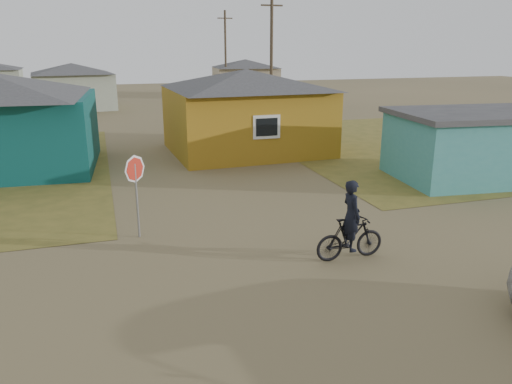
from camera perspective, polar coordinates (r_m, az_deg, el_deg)
ground at (r=11.00m, az=7.08°, el=-10.59°), size 120.00×120.00×0.00m
grass_ne at (r=28.87m, az=22.11°, el=5.36°), size 20.00×18.00×0.00m
house_yellow at (r=24.01m, az=-1.11°, el=9.36°), size 7.72×6.76×3.90m
shed_turquoise at (r=20.90m, az=23.98°, el=4.95°), size 6.71×4.93×2.60m
house_pale_west at (r=43.03m, az=-20.16°, el=11.35°), size 7.04×6.15×3.60m
house_beige_east at (r=50.98m, az=-1.22°, el=12.98°), size 6.95×6.05×3.60m
utility_pole_near at (r=32.67m, az=1.77°, el=15.01°), size 1.40×0.20×8.00m
utility_pole_far at (r=48.31m, az=-3.50°, el=15.47°), size 1.40×0.20×8.00m
stop_sign at (r=13.37m, az=-13.63°, el=1.69°), size 0.70×0.30×2.26m
cyclist at (r=12.14m, az=10.73°, el=-4.38°), size 1.75×0.63×1.97m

